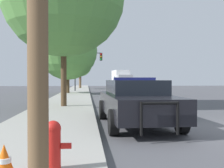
{
  "coord_description": "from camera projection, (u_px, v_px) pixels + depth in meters",
  "views": [
    {
      "loc": [
        -3.93,
        -8.28,
        1.5
      ],
      "look_at": [
        -1.57,
        17.58,
        1.06
      ],
      "focal_mm": 45.0,
      "sensor_mm": 36.0,
      "label": 1
    }
  ],
  "objects": [
    {
      "name": "traffic_cone",
      "position": [
        4.0,
        162.0,
        3.81
      ],
      "size": [
        0.34,
        0.34,
        0.49
      ],
      "color": "orange",
      "rests_on": "sidewalk_left"
    },
    {
      "name": "ground_plane",
      "position": [
        215.0,
        128.0,
        8.62
      ],
      "size": [
        110.0,
        110.0,
        0.0
      ],
      "primitive_type": "plane",
      "color": "#4F4F54"
    },
    {
      "name": "traffic_light",
      "position": [
        86.0,
        63.0,
        33.25
      ],
      "size": [
        3.31,
        0.35,
        4.65
      ],
      "color": "#424247",
      "rests_on": "sidewalk_left"
    },
    {
      "name": "sidewalk_left",
      "position": [
        46.0,
        129.0,
        8.16
      ],
      "size": [
        3.0,
        110.0,
        0.13
      ],
      "color": "#A3A099",
      "rests_on": "ground_plane"
    },
    {
      "name": "tree_sidewalk_far",
      "position": [
        80.0,
        65.0,
        44.11
      ],
      "size": [
        3.64,
        3.64,
        5.46
      ],
      "color": "brown",
      "rests_on": "sidewalk_left"
    },
    {
      "name": "box_truck",
      "position": [
        121.0,
        79.0,
        46.07
      ],
      "size": [
        2.76,
        7.62,
        2.99
      ],
      "rotation": [
        0.0,
        0.0,
        3.19
      ],
      "color": "#B7B7BC",
      "rests_on": "ground_plane"
    },
    {
      "name": "tree_sidewalk_mid",
      "position": [
        68.0,
        50.0,
        28.06
      ],
      "size": [
        5.92,
        5.92,
        7.23
      ],
      "color": "#4C3823",
      "rests_on": "sidewalk_left"
    },
    {
      "name": "car_background_oncoming",
      "position": [
        143.0,
        87.0,
        28.93
      ],
      "size": [
        2.18,
        4.24,
        1.37
      ],
      "rotation": [
        0.0,
        0.0,
        3.1
      ],
      "color": "#474C51",
      "rests_on": "ground_plane"
    },
    {
      "name": "fire_hydrant",
      "position": [
        53.0,
        144.0,
        4.24
      ],
      "size": [
        0.55,
        0.24,
        0.75
      ],
      "color": "red",
      "rests_on": "sidewalk_left"
    },
    {
      "name": "police_car",
      "position": [
        136.0,
        101.0,
        9.15
      ],
      "size": [
        2.26,
        5.18,
        1.56
      ],
      "rotation": [
        0.0,
        0.0,
        3.17
      ],
      "color": "black",
      "rests_on": "ground_plane"
    }
  ]
}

